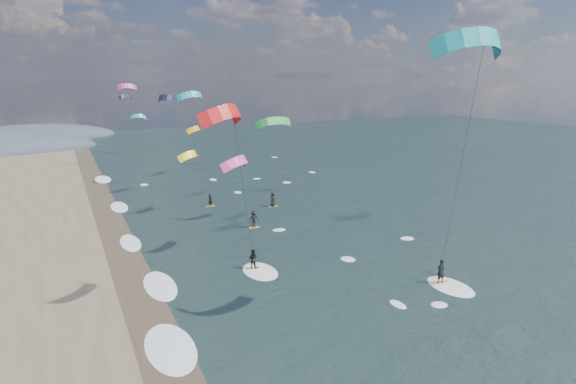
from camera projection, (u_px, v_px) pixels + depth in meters
name	position (u px, v px, depth m)	size (l,w,h in m)	color
ground	(393.00, 352.00, 27.71)	(260.00, 260.00, 0.00)	black
wet_sand_strip	(150.00, 319.00, 31.45)	(3.00, 240.00, 0.00)	#382D23
kitesurfer_near_a	(477.00, 95.00, 27.80)	(7.90, 8.39, 18.47)	gold
kitesurfer_near_b	(242.00, 170.00, 32.90)	(7.00, 9.03, 14.39)	gold
far_kitesurfers	(254.00, 210.00, 53.99)	(7.96, 11.00, 1.85)	gold
bg_kite_field	(176.00, 111.00, 69.03)	(12.80, 77.86, 8.22)	green
shoreline_surf	(155.00, 288.00, 36.12)	(2.40, 79.40, 0.11)	white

